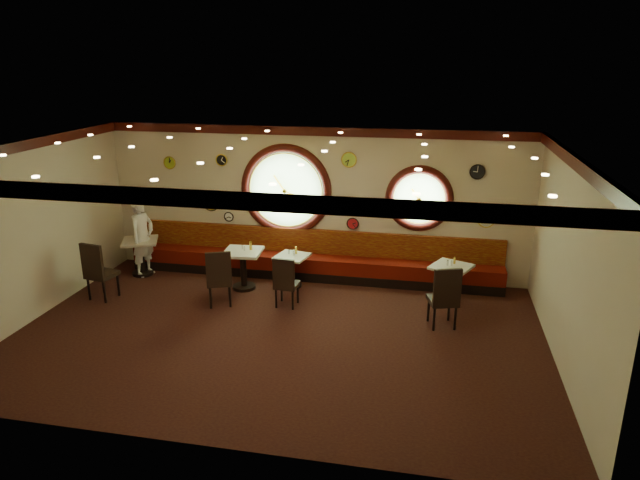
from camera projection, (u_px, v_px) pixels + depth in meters
The scene contains 48 objects.
floor at pixel (278, 335), 9.78m from camera, with size 9.00×6.00×0.00m, color black.
ceiling at pixel (273, 149), 8.79m from camera, with size 9.00×6.00×0.02m, color gold.
wall_back at pixel (314, 203), 12.08m from camera, with size 9.00×0.02×3.20m, color beige.
wall_front at pixel (204, 329), 6.48m from camera, with size 9.00×0.02×3.20m, color beige.
wall_left at pixel (31, 231), 10.13m from camera, with size 0.02×6.00×3.20m, color beige.
wall_right at pixel (568, 266), 8.44m from camera, with size 0.02×6.00×3.20m, color beige.
molding_back at pixel (313, 131), 11.57m from camera, with size 9.00×0.10×0.18m, color #380D0A.
molding_front at pixel (197, 199), 6.07m from camera, with size 9.00×0.10×0.18m, color #380D0A.
molding_left at pixel (20, 146), 9.66m from camera, with size 0.10×6.00×0.18m, color #380D0A.
molding_right at pixel (579, 165), 7.99m from camera, with size 0.10×6.00×0.18m, color #380D0A.
banquette_base at pixel (311, 273), 12.28m from camera, with size 8.00×0.55×0.20m, color black.
banquette_seat at pixel (311, 262), 12.21m from camera, with size 8.00×0.55×0.30m, color #530D07.
banquette_back at pixel (313, 242), 12.29m from camera, with size 8.00×0.10×0.55m, color #5F0907.
porthole_left_glass at pixel (286, 190), 12.11m from camera, with size 1.66×1.66×0.02m, color #8AC677.
porthole_left_frame at pixel (286, 190), 12.10m from camera, with size 1.98×1.98×0.18m, color #380D0A.
porthole_left_ring at pixel (286, 190), 12.07m from camera, with size 1.61×1.61×0.03m, color gold.
porthole_right_glass at pixel (419, 198), 11.60m from camera, with size 1.10×1.10×0.02m, color #8AC677.
porthole_right_frame at pixel (419, 199), 11.59m from camera, with size 1.38×1.38×0.18m, color #380D0A.
porthole_right_ring at pixel (419, 199), 11.56m from camera, with size 1.09×1.09×0.03m, color gold.
wall_clock_0 at pixel (170, 163), 12.42m from camera, with size 0.26×0.26×0.03m, color #A0BB25.
wall_clock_1 at pixel (211, 203), 12.51m from camera, with size 0.36×0.36×0.03m, color yellow.
wall_clock_2 at pixel (222, 160), 12.16m from camera, with size 0.24×0.24×0.03m, color black.
wall_clock_3 at pixel (229, 217), 12.53m from camera, with size 0.20×0.20×0.03m, color white.
wall_clock_4 at pixel (477, 172), 11.18m from camera, with size 0.28×0.28×0.03m, color black.
wall_clock_5 at pixel (349, 160), 11.61m from camera, with size 0.30×0.30×0.03m, color #AEDE45.
wall_clock_6 at pixel (353, 224), 12.01m from camera, with size 0.24×0.24×0.03m, color red.
wall_clock_7 at pixel (486, 219), 11.43m from camera, with size 0.34×0.34×0.03m, color white.
table_a at pixel (141, 253), 12.36m from camera, with size 0.94×0.94×0.79m.
table_b at pixel (243, 265), 11.60m from camera, with size 0.80×0.80×0.82m.
table_c at pixel (292, 267), 11.73m from camera, with size 0.73×0.73×0.68m.
table_d at pixel (450, 279), 10.95m from camera, with size 0.91×0.91×0.76m.
chair_a at pixel (97, 268), 11.00m from camera, with size 0.57×0.57×0.73m.
chair_b at pixel (219, 275), 10.73m from camera, with size 0.61×0.61×0.69m.
chair_c at pixel (285, 279), 10.69m from camera, with size 0.44×0.44×0.62m.
chair_d at pixel (445, 294), 9.83m from camera, with size 0.59×0.59×0.71m.
condiment_a_salt at pixel (139, 236), 12.37m from camera, with size 0.04×0.04×0.10m, color silver.
condiment_b_salt at pixel (242, 247), 11.58m from camera, with size 0.03×0.03×0.09m, color silver.
condiment_c_salt at pixel (289, 252), 11.73m from camera, with size 0.03×0.03×0.09m, color #B8B8BC.
condiment_d_salt at pixel (448, 263), 10.86m from camera, with size 0.04×0.04×0.10m, color silver.
condiment_a_pepper at pixel (140, 238), 12.25m from camera, with size 0.04×0.04×0.10m, color silver.
condiment_b_pepper at pixel (244, 249), 11.50m from camera, with size 0.03×0.03×0.09m, color silver.
condiment_c_pepper at pixel (294, 253), 11.64m from camera, with size 0.04×0.04×0.11m, color silver.
condiment_d_pepper at pixel (452, 263), 10.85m from camera, with size 0.04×0.04×0.10m, color silver.
condiment_a_bottle at pixel (148, 235), 12.32m from camera, with size 0.06×0.06×0.18m, color gold.
condiment_b_bottle at pixel (251, 245), 11.54m from camera, with size 0.06×0.06×0.18m, color gold.
condiment_c_bottle at pixel (296, 250), 11.73m from camera, with size 0.05×0.05×0.15m, color gold.
condiment_d_bottle at pixel (455, 260), 10.95m from camera, with size 0.04×0.04×0.14m, color gold.
waiter at pixel (143, 237), 12.24m from camera, with size 0.62×0.41×1.70m, color white.
Camera 1 is at (2.45, -8.49, 4.55)m, focal length 32.00 mm.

